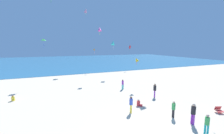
{
  "coord_description": "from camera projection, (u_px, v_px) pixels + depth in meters",
  "views": [
    {
      "loc": [
        -5.99,
        -8.02,
        6.07
      ],
      "look_at": [
        0.0,
        7.0,
        3.71
      ],
      "focal_mm": 22.94,
      "sensor_mm": 36.0,
      "label": 1
    }
  ],
  "objects": [
    {
      "name": "ground_plane",
      "position": [
        104.0,
        91.0,
        19.64
      ],
      "size": [
        120.0,
        120.0,
        0.0
      ],
      "primitive_type": "plane",
      "color": "beige"
    },
    {
      "name": "ocean_water",
      "position": [
        71.0,
        61.0,
        59.3
      ],
      "size": [
        120.0,
        60.0,
        0.05
      ],
      "primitive_type": "cube",
      "color": "teal",
      "rests_on": "ground_plane"
    },
    {
      "name": "beach_chair_far_left",
      "position": [
        219.0,
        110.0,
        13.15
      ],
      "size": [
        0.76,
        0.76,
        0.57
      ],
      "rotation": [
        0.0,
        0.0,
        4.35
      ],
      "color": "#D13D3D",
      "rests_on": "ground_plane"
    },
    {
      "name": "person_0",
      "position": [
        123.0,
        84.0,
        20.21
      ],
      "size": [
        0.29,
        0.29,
        1.42
      ],
      "rotation": [
        0.0,
        0.0,
        4.68
      ],
      "color": "#19ADB2",
      "rests_on": "ground_plane"
    },
    {
      "name": "person_1",
      "position": [
        207.0,
        123.0,
        9.79
      ],
      "size": [
        0.37,
        0.37,
        1.49
      ],
      "rotation": [
        0.0,
        0.0,
        3.44
      ],
      "color": "#19ADB2",
      "rests_on": "ground_plane"
    },
    {
      "name": "person_2",
      "position": [
        13.0,
        99.0,
        16.05
      ],
      "size": [
        0.33,
        0.54,
        0.67
      ],
      "rotation": [
        0.0,
        0.0,
        1.63
      ],
      "color": "yellow",
      "rests_on": "ground_plane"
    },
    {
      "name": "person_3",
      "position": [
        155.0,
        89.0,
        17.07
      ],
      "size": [
        0.47,
        0.47,
        1.68
      ],
      "rotation": [
        0.0,
        0.0,
        2.4
      ],
      "color": "purple",
      "rests_on": "ground_plane"
    },
    {
      "name": "person_4",
      "position": [
        174.0,
        108.0,
        12.19
      ],
      "size": [
        0.37,
        0.37,
        1.46
      ],
      "rotation": [
        0.0,
        0.0,
        2.81
      ],
      "color": "black",
      "rests_on": "ground_plane"
    },
    {
      "name": "person_5",
      "position": [
        139.0,
        103.0,
        14.68
      ],
      "size": [
        0.61,
        0.6,
        0.7
      ],
      "rotation": [
        0.0,
        0.0,
        5.54
      ],
      "color": "red",
      "rests_on": "ground_plane"
    },
    {
      "name": "person_6",
      "position": [
        193.0,
        112.0,
        11.09
      ],
      "size": [
        0.39,
        0.39,
        1.7
      ],
      "rotation": [
        0.0,
        0.0,
        6.12
      ],
      "color": "purple",
      "rests_on": "ground_plane"
    },
    {
      "name": "person_7",
      "position": [
        131.0,
        103.0,
        13.04
      ],
      "size": [
        0.39,
        0.39,
        1.55
      ],
      "rotation": [
        0.0,
        0.0,
        5.95
      ],
      "color": "yellow",
      "rests_on": "ground_plane"
    },
    {
      "name": "kite_teal",
      "position": [
        113.0,
        43.0,
        28.43
      ],
      "size": [
        1.2,
        1.22,
        1.7
      ],
      "rotation": [
        0.0,
        0.0,
        5.55
      ],
      "color": "#1EADAD"
    },
    {
      "name": "kite_green",
      "position": [
        44.0,
        40.0,
        22.18
      ],
      "size": [
        0.96,
        0.95,
        1.4
      ],
      "rotation": [
        0.0,
        0.0,
        0.75
      ],
      "color": "green"
    },
    {
      "name": "kite_magenta",
      "position": [
        100.0,
        29.0,
        26.07
      ],
      "size": [
        0.64,
        0.89,
        1.52
      ],
      "rotation": [
        0.0,
        0.0,
        3.14
      ],
      "color": "#DB3DA8"
    },
    {
      "name": "kite_pink",
      "position": [
        86.0,
        11.0,
        34.9
      ],
      "size": [
        1.31,
        1.26,
        1.51
      ],
      "rotation": [
        0.0,
        0.0,
        4.1
      ],
      "color": "pink"
    },
    {
      "name": "kite_red",
      "position": [
        130.0,
        47.0,
        37.07
      ],
      "size": [
        0.98,
        0.65,
        1.45
      ],
      "rotation": [
        0.0,
        0.0,
        3.66
      ],
      "color": "red"
    },
    {
      "name": "kite_orange",
      "position": [
        94.0,
        49.0,
        33.59
      ],
      "size": [
        0.66,
        0.52,
        1.55
      ],
      "rotation": [
        0.0,
        0.0,
        4.92
      ],
      "color": "orange"
    },
    {
      "name": "kite_yellow",
      "position": [
        136.0,
        60.0,
        20.29
      ],
      "size": [
        0.77,
        0.6,
        1.14
      ],
      "rotation": [
        0.0,
        0.0,
        1.38
      ],
      "color": "yellow"
    }
  ]
}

